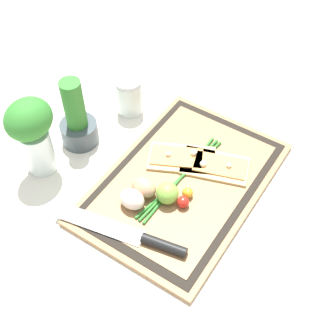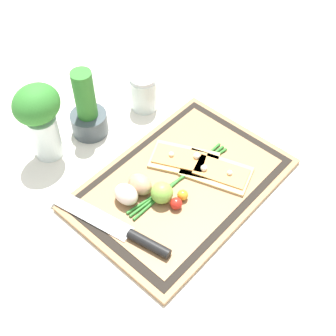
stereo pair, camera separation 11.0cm
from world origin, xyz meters
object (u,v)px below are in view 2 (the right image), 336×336
pizza_slice_near (217,172)px  cherry_tomato_yellow (183,195)px  sauce_jar (144,94)px  egg_pink (126,194)px  pizza_slice_far (183,159)px  lime (163,193)px  egg_brown (140,184)px  cherry_tomato_red (176,203)px  herb_pot (88,112)px  herb_glass (40,116)px  knife (128,233)px

pizza_slice_near → cherry_tomato_yellow: bearing=173.5°
sauce_jar → egg_pink: bearing=-143.1°
pizza_slice_far → lime: bearing=-160.6°
pizza_slice_near → egg_brown: bearing=148.0°
lime → egg_pink: bearing=132.4°
cherry_tomato_red → cherry_tomato_yellow: 0.03m
egg_brown → herb_pot: herb_pot is taller
cherry_tomato_yellow → herb_pot: (0.01, 0.33, 0.04)m
sauce_jar → herb_glass: (-0.28, 0.06, 0.08)m
knife → herb_pot: 0.35m
lime → cherry_tomato_red: bearing=-80.6°
pizza_slice_near → pizza_slice_far: (-0.03, 0.09, 0.00)m
pizza_slice_near → pizza_slice_far: size_ratio=0.99×
pizza_slice_far → lime: (-0.12, -0.04, 0.02)m
pizza_slice_near → egg_brown: 0.19m
knife → egg_brown: egg_brown is taller
egg_brown → sauce_jar: size_ratio=0.58×
knife → herb_pot: herb_pot is taller
knife → lime: lime is taller
egg_pink → sauce_jar: bearing=36.9°
cherry_tomato_red → herb_pot: size_ratio=0.15×
egg_brown → cherry_tomato_yellow: bearing=-61.1°
pizza_slice_far → egg_brown: size_ratio=3.08×
herb_pot → herb_glass: (-0.12, 0.02, 0.06)m
sauce_jar → cherry_tomato_yellow: bearing=-121.2°
pizza_slice_far → lime: size_ratio=3.60×
pizza_slice_near → herb_pot: size_ratio=0.95×
herb_glass → pizza_slice_near: bearing=-59.0°
egg_pink → sauce_jar: sauce_jar is taller
pizza_slice_far → egg_pink: (-0.18, 0.02, 0.02)m
pizza_slice_far → sauce_jar: bearing=67.6°
lime → cherry_tomato_red: (0.01, -0.04, -0.01)m
pizza_slice_near → herb_glass: bearing=121.0°
egg_pink → herb_glass: bearing=93.7°
cherry_tomato_red → sauce_jar: bearing=55.3°
sauce_jar → lime: bearing=-128.9°
pizza_slice_near → herb_pot: bearing=106.0°
pizza_slice_near → knife: size_ratio=0.59×
sauce_jar → herb_glass: size_ratio=0.50×
egg_pink → lime: bearing=-47.6°
egg_brown → egg_pink: size_ratio=1.00×
egg_pink → cherry_tomato_yellow: egg_pink is taller
pizza_slice_far → herb_pot: bearing=105.8°
cherry_tomato_red → sauce_jar: (0.20, 0.29, 0.01)m
pizza_slice_far → herb_pot: (-0.07, 0.26, 0.04)m
egg_brown → sauce_jar: 0.30m
cherry_tomato_yellow → cherry_tomato_red: bearing=-170.0°
cherry_tomato_yellow → herb_glass: size_ratio=0.12×
pizza_slice_near → cherry_tomato_red: (-0.14, 0.01, 0.01)m
egg_brown → herb_pot: 0.25m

